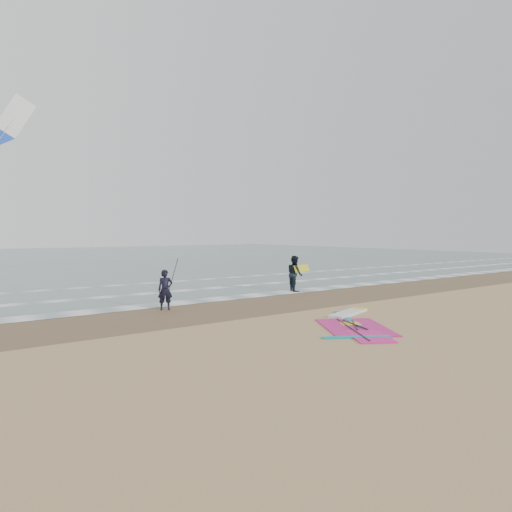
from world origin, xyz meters
TOP-DOWN VIEW (x-y plane):
  - ground at (0.00, 0.00)m, footprint 120.00×120.00m
  - sea_water at (0.00, 48.00)m, footprint 120.00×80.00m
  - wet_sand_band at (0.00, 6.00)m, footprint 120.00×5.00m
  - foam_waterline at (0.00, 10.44)m, footprint 120.00×9.15m
  - windsurf_rig at (0.87, 0.51)m, footprint 4.95×4.69m
  - person_standing at (-3.22, 7.01)m, footprint 0.70×0.56m
  - person_walking at (4.84, 8.27)m, footprint 1.00×1.13m
  - held_pole at (-2.92, 7.01)m, footprint 0.17×0.86m
  - carried_kiteboard at (5.24, 8.17)m, footprint 1.30×0.51m

SIDE VIEW (x-z plane):
  - ground at x=0.00m, z-range 0.00..0.00m
  - wet_sand_band at x=0.00m, z-range 0.00..0.01m
  - sea_water at x=0.00m, z-range 0.00..0.02m
  - foam_waterline at x=0.00m, z-range 0.02..0.04m
  - windsurf_rig at x=0.87m, z-range -0.03..0.09m
  - person_standing at x=-3.22m, z-range 0.00..1.65m
  - person_walking at x=4.84m, z-range 0.00..1.94m
  - held_pole at x=-2.92m, z-range 0.30..2.12m
  - carried_kiteboard at x=5.24m, z-range 1.03..1.42m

